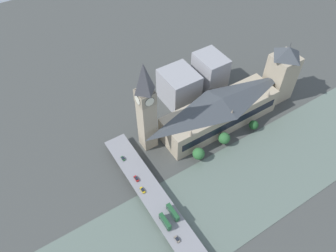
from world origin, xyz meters
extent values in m
plane|color=#424442|center=(0.00, 0.00, 0.00)|extent=(600.00, 600.00, 0.00)
cube|color=slate|center=(-36.96, 0.00, 0.15)|extent=(61.93, 360.00, 0.30)
cube|color=tan|center=(15.87, -8.00, 10.42)|extent=(25.74, 93.13, 20.84)
cube|color=black|center=(2.85, -8.00, 11.46)|extent=(0.40, 85.68, 6.25)
pyramid|color=#3D4247|center=(15.87, -8.00, 23.97)|extent=(25.23, 91.27, 6.26)
cone|color=gray|center=(4.00, -43.39, 23.34)|extent=(2.20, 2.20, 5.00)
cone|color=gray|center=(4.00, -8.00, 23.34)|extent=(2.20, 2.20, 5.00)
cone|color=gray|center=(4.00, 27.39, 23.34)|extent=(2.20, 2.20, 5.00)
cube|color=tan|center=(27.71, 47.75, 26.11)|extent=(10.36, 10.36, 52.22)
cube|color=gray|center=(27.71, 47.75, 47.56)|extent=(10.98, 10.98, 9.32)
cylinder|color=black|center=(22.36, 47.75, 47.56)|extent=(0.50, 6.80, 6.80)
cylinder|color=silver|center=(22.25, 47.75, 47.56)|extent=(0.62, 6.30, 6.30)
cylinder|color=black|center=(33.06, 47.75, 47.56)|extent=(0.50, 6.80, 6.80)
cylinder|color=silver|center=(33.17, 47.75, 47.56)|extent=(0.62, 6.30, 6.30)
cylinder|color=black|center=(27.71, 42.39, 47.56)|extent=(6.80, 0.50, 6.80)
cylinder|color=silver|center=(27.71, 42.29, 47.56)|extent=(6.30, 0.62, 6.30)
cylinder|color=black|center=(27.71, 53.10, 47.56)|extent=(6.80, 0.50, 6.80)
cylinder|color=silver|center=(27.71, 53.21, 47.56)|extent=(6.30, 0.62, 6.30)
pyramid|color=#424247|center=(27.71, 47.75, 63.00)|extent=(10.56, 10.56, 21.57)
cube|color=tan|center=(15.87, -68.07, 19.85)|extent=(19.01, 19.01, 39.69)
pyramid|color=#3D4247|center=(15.87, -68.07, 43.97)|extent=(19.01, 19.01, 8.56)
cylinder|color=#333338|center=(15.87, -68.07, 50.25)|extent=(0.30, 0.30, 4.00)
cube|color=slate|center=(-36.96, 68.69, 2.63)|extent=(3.00, 13.20, 5.26)
cube|color=slate|center=(17.59, 68.69, 2.63)|extent=(3.00, 13.20, 5.26)
cube|color=gray|center=(-36.96, 68.69, 5.86)|extent=(155.85, 15.52, 1.20)
cube|color=#235B33|center=(-31.87, 65.18, 7.84)|extent=(11.44, 2.52, 1.89)
cube|color=black|center=(-31.87, 65.18, 8.22)|extent=(10.30, 2.58, 0.83)
cube|color=#235B33|center=(-31.87, 65.18, 9.89)|extent=(11.21, 2.52, 2.22)
cube|color=black|center=(-31.87, 65.18, 10.00)|extent=(10.30, 2.58, 1.07)
cube|color=#1E4E2B|center=(-31.87, 65.18, 11.08)|extent=(11.10, 2.40, 0.16)
cylinder|color=black|center=(-27.02, 64.03, 7.00)|extent=(1.10, 0.28, 1.10)
cylinder|color=black|center=(-27.02, 66.33, 7.00)|extent=(1.10, 0.28, 1.10)
cylinder|color=black|center=(-36.60, 64.03, 7.00)|extent=(1.10, 0.28, 1.10)
cylinder|color=black|center=(-36.60, 66.33, 7.00)|extent=(1.10, 0.28, 1.10)
cube|color=#235B33|center=(-34.51, 72.27, 7.93)|extent=(10.58, 2.48, 2.04)
cube|color=black|center=(-34.51, 72.27, 8.33)|extent=(9.53, 2.54, 0.90)
cube|color=#235B33|center=(-34.51, 72.27, 10.14)|extent=(10.37, 2.48, 2.39)
cube|color=black|center=(-34.51, 72.27, 10.26)|extent=(9.53, 2.54, 1.15)
cube|color=#1E4E2B|center=(-34.51, 72.27, 11.42)|extent=(10.27, 2.35, 0.16)
cylinder|color=black|center=(-30.12, 71.14, 7.02)|extent=(1.13, 0.28, 1.13)
cylinder|color=black|center=(-30.12, 73.39, 7.02)|extent=(1.13, 0.28, 1.13)
cylinder|color=black|center=(-38.79, 71.14, 7.02)|extent=(1.13, 0.28, 1.13)
cylinder|color=black|center=(-38.79, 73.39, 7.02)|extent=(1.13, 0.28, 1.13)
cube|color=#2D5638|center=(20.83, 71.73, 6.98)|extent=(3.97, 1.85, 0.60)
cube|color=black|center=(20.72, 71.73, 7.54)|extent=(2.07, 1.66, 0.52)
cylinder|color=black|center=(22.38, 70.89, 6.77)|extent=(0.62, 0.22, 0.62)
cylinder|color=black|center=(22.38, 72.56, 6.77)|extent=(0.62, 0.22, 0.62)
cylinder|color=black|center=(19.29, 70.89, 6.77)|extent=(0.62, 0.22, 0.62)
cylinder|color=black|center=(19.29, 72.56, 6.77)|extent=(0.62, 0.22, 0.62)
cube|color=gold|center=(-7.92, 72.62, 7.04)|extent=(4.79, 1.79, 0.66)
cube|color=black|center=(-8.06, 72.62, 7.62)|extent=(2.49, 1.61, 0.50)
cylinder|color=black|center=(-6.02, 71.82, 6.81)|extent=(0.71, 0.22, 0.71)
cylinder|color=black|center=(-6.02, 73.43, 6.81)|extent=(0.71, 0.22, 0.71)
cylinder|color=black|center=(-9.82, 71.82, 6.81)|extent=(0.71, 0.22, 0.71)
cylinder|color=black|center=(-9.82, 73.43, 6.81)|extent=(0.71, 0.22, 0.71)
cube|color=maroon|center=(1.61, 71.83, 7.06)|extent=(4.78, 1.82, 0.71)
cube|color=black|center=(1.47, 71.83, 7.68)|extent=(2.48, 1.64, 0.53)
cylinder|color=black|center=(3.51, 71.01, 6.81)|extent=(0.70, 0.22, 0.70)
cylinder|color=black|center=(3.51, 72.65, 6.81)|extent=(0.70, 0.22, 0.70)
cylinder|color=black|center=(-0.28, 71.01, 6.81)|extent=(0.70, 0.22, 0.70)
cylinder|color=black|center=(-0.28, 72.65, 6.81)|extent=(0.70, 0.22, 0.70)
cube|color=slate|center=(-46.40, 71.65, 7.01)|extent=(4.18, 1.86, 0.59)
cube|color=black|center=(-46.53, 71.65, 7.60)|extent=(2.17, 1.67, 0.60)
cylinder|color=black|center=(-44.81, 70.81, 6.81)|extent=(0.71, 0.22, 0.71)
cylinder|color=black|center=(-44.81, 72.49, 6.81)|extent=(0.71, 0.22, 0.71)
cylinder|color=black|center=(-47.99, 70.81, 6.81)|extent=(0.71, 0.22, 0.71)
cylinder|color=black|center=(-47.99, 72.49, 6.81)|extent=(0.71, 0.22, 0.71)
cube|color=#939399|center=(54.16, -27.31, 15.90)|extent=(26.61, 20.29, 31.80)
cube|color=#939399|center=(54.90, 3.00, 13.79)|extent=(28.68, 25.75, 27.57)
cylinder|color=brown|center=(-2.33, 1.59, 1.64)|extent=(0.70, 0.70, 3.28)
sphere|color=#2D6633|center=(-2.33, 1.59, 6.97)|extent=(8.69, 8.69, 8.69)
cylinder|color=brown|center=(-3.61, 25.38, 1.60)|extent=(0.70, 0.70, 3.19)
sphere|color=#2D6633|center=(-3.61, 25.38, 6.86)|extent=(8.64, 8.64, 8.64)
cylinder|color=brown|center=(-3.28, -26.40, 1.18)|extent=(0.70, 0.70, 2.36)
sphere|color=#1E4C23|center=(-3.28, -26.40, 5.41)|extent=(7.18, 7.18, 7.18)
camera|label=1|loc=(-107.02, 116.32, 190.16)|focal=35.00mm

